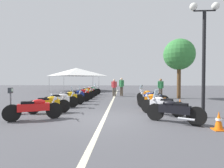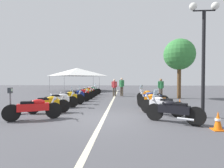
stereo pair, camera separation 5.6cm
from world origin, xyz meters
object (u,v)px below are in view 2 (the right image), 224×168
motorcycle_left_row_5 (82,94)px  motorcycle_left_row_3 (69,97)px  motorcycle_left_row_0 (34,108)px  motorcycle_left_row_2 (60,100)px  motorcycle_left_row_6 (85,92)px  motorcycle_left_row_1 (49,104)px  bystander_0 (161,87)px  motorcycle_right_row_0 (173,110)px  parking_meter (10,97)px  motorcycle_left_row_4 (77,95)px  event_tent (77,72)px  traffic_cone_0 (180,105)px  bystander_3 (114,86)px  street_lamp_twin_globe (204,39)px  motorcycle_left_row_8 (92,90)px  motorcycle_right_row_2 (154,101)px  motorcycle_right_row_1 (161,105)px  roadside_tree_0 (179,55)px  motorcycle_left_row_7 (88,91)px  traffic_cone_1 (218,121)px  bystander_2 (122,85)px  motorcycle_right_row_4 (149,96)px  bystander_1 (122,86)px  motorcycle_right_row_3 (152,98)px

motorcycle_left_row_5 → motorcycle_left_row_3: bearing=-124.0°
motorcycle_left_row_0 → motorcycle_left_row_2: 2.97m
motorcycle_left_row_6 → motorcycle_left_row_1: bearing=-111.1°
motorcycle_left_row_6 → bystander_0: size_ratio=1.17×
motorcycle_left_row_3 → motorcycle_right_row_0: (-4.54, -5.38, 0.01)m
motorcycle_left_row_3 → parking_meter: bearing=-120.5°
motorcycle_left_row_4 → event_tent: (11.64, 3.09, 2.19)m
traffic_cone_0 → bystander_3: 8.36m
street_lamp_twin_globe → motorcycle_right_row_0: bearing=124.3°
motorcycle_left_row_8 → motorcycle_right_row_2: (-8.89, -5.09, -0.00)m
motorcycle_left_row_2 → motorcycle_right_row_2: bearing=-18.6°
motorcycle_left_row_0 → motorcycle_left_row_4: (5.82, -0.21, -0.01)m
motorcycle_right_row_0 → motorcycle_right_row_1: (1.44, 0.12, -0.01)m
motorcycle_left_row_1 → motorcycle_right_row_1: bearing=-20.0°
motorcycle_left_row_1 → motorcycle_left_row_4: size_ratio=0.99×
street_lamp_twin_globe → roadside_tree_0: 7.80m
motorcycle_left_row_5 → motorcycle_left_row_7: motorcycle_left_row_7 is taller
street_lamp_twin_globe → traffic_cone_1: (-1.91, 0.36, -3.02)m
motorcycle_left_row_6 → motorcycle_right_row_1: (-7.43, -5.10, 0.02)m
motorcycle_left_row_0 → event_tent: bearing=73.4°
motorcycle_left_row_8 → bystander_2: (-1.35, -3.23, 0.59)m
motorcycle_right_row_1 → roadside_tree_0: bearing=-77.1°
motorcycle_left_row_3 → motorcycle_right_row_0: size_ratio=1.07×
motorcycle_left_row_6 → motorcycle_right_row_4: bearing=-48.8°
motorcycle_right_row_1 → street_lamp_twin_globe: bearing=-158.1°
bystander_0 → bystander_2: bearing=46.2°
bystander_3 → motorcycle_left_row_2: bearing=-18.9°
parking_meter → motorcycle_left_row_8: bearing=79.5°
motorcycle_left_row_7 → motorcycle_right_row_2: motorcycle_left_row_7 is taller
parking_meter → traffic_cone_1: size_ratio=2.10×
bystander_3 → roadside_tree_0: bearing=76.9°
motorcycle_left_row_0 → motorcycle_left_row_8: size_ratio=1.01×
motorcycle_left_row_5 → bystander_1: (5.69, -3.19, 0.46)m
motorcycle_left_row_4 → motorcycle_right_row_3: bearing=-36.2°
motorcycle_left_row_7 → motorcycle_right_row_3: (-5.89, -5.21, -0.01)m
motorcycle_left_row_7 → bystander_3: bearing=-28.2°
motorcycle_left_row_6 → motorcycle_right_row_3: bearing=-59.9°
motorcycle_left_row_1 → event_tent: 16.47m
motorcycle_right_row_1 → bystander_1: bearing=-45.3°
motorcycle_right_row_1 → roadside_tree_0: roadside_tree_0 is taller
motorcycle_right_row_1 → bystander_0: 7.39m
motorcycle_left_row_1 → motorcycle_left_row_3: size_ratio=0.94×
motorcycle_left_row_0 → parking_meter: size_ratio=1.59×
street_lamp_twin_globe → event_tent: street_lamp_twin_globe is taller
motorcycle_left_row_1 → motorcycle_left_row_3: bearing=70.5°
motorcycle_right_row_1 → traffic_cone_0: (1.37, -1.25, -0.17)m
motorcycle_left_row_3 → bystander_0: 7.91m
bystander_2 → roadside_tree_0: roadside_tree_0 is taller
traffic_cone_1 → roadside_tree_0: 10.32m
parking_meter → bystander_3: size_ratio=0.79×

